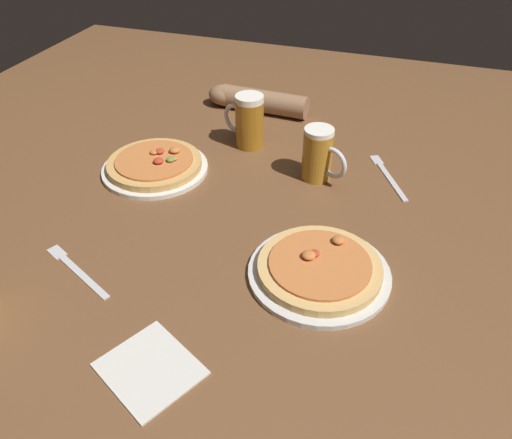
% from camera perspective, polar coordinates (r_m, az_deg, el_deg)
% --- Properties ---
extents(ground_plane, '(2.40, 2.40, 0.03)m').
position_cam_1_polar(ground_plane, '(1.15, 0.00, -1.38)').
color(ground_plane, brown).
extents(pizza_plate_near, '(0.29, 0.29, 0.05)m').
position_cam_1_polar(pizza_plate_near, '(1.02, 7.23, -5.64)').
color(pizza_plate_near, silver).
rests_on(pizza_plate_near, ground_plane).
extents(pizza_plate_far, '(0.28, 0.28, 0.05)m').
position_cam_1_polar(pizza_plate_far, '(1.36, -11.41, 6.08)').
color(pizza_plate_far, silver).
rests_on(pizza_plate_far, ground_plane).
extents(beer_mug_dark, '(0.12, 0.08, 0.14)m').
position_cam_1_polar(beer_mug_dark, '(1.28, 7.16, 7.33)').
color(beer_mug_dark, '#B27A23').
rests_on(beer_mug_dark, ground_plane).
extents(beer_mug_amber, '(0.13, 0.08, 0.15)m').
position_cam_1_polar(beer_mug_amber, '(1.42, -0.88, 11.13)').
color(beer_mug_amber, '#9E6619').
rests_on(beer_mug_amber, ground_plane).
extents(napkin_folded, '(0.20, 0.19, 0.01)m').
position_cam_1_polar(napkin_folded, '(0.89, -11.99, -16.20)').
color(napkin_folded, silver).
rests_on(napkin_folded, ground_plane).
extents(fork_left, '(0.20, 0.11, 0.01)m').
position_cam_1_polar(fork_left, '(1.09, -19.78, -5.36)').
color(fork_left, silver).
rests_on(fork_left, ground_plane).
extents(fork_spare, '(0.12, 0.20, 0.01)m').
position_cam_1_polar(fork_spare, '(1.36, 14.78, 4.89)').
color(fork_spare, silver).
rests_on(fork_spare, ground_plane).
extents(diner_arm, '(0.33, 0.09, 0.07)m').
position_cam_1_polar(diner_arm, '(1.65, -0.33, 13.46)').
color(diner_arm, '#936B4C').
rests_on(diner_arm, ground_plane).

